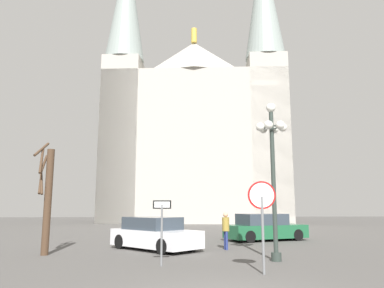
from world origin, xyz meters
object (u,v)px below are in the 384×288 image
(street_lamp, at_px, (272,155))
(parked_car_near_green, at_px, (265,228))
(pedestrian_walking, at_px, (226,227))
(one_way_arrow_sign, at_px, (162,223))
(stop_sign, at_px, (262,208))
(cathedral, at_px, (195,129))
(parked_car_far_white, at_px, (154,234))
(bare_tree, at_px, (47,197))

(street_lamp, distance_m, parked_car_near_green, 8.57)
(parked_car_near_green, xyz_separation_m, pedestrian_walking, (-2.93, -4.24, 0.29))
(one_way_arrow_sign, bearing_deg, parked_car_near_green, 56.07)
(street_lamp, height_order, parked_car_near_green, street_lamp)
(one_way_arrow_sign, xyz_separation_m, parked_car_near_green, (5.78, 8.59, -0.66))
(stop_sign, bearing_deg, cathedral, 88.64)
(cathedral, distance_m, parked_car_near_green, 26.20)
(parked_car_far_white, bearing_deg, bare_tree, -160.49)
(stop_sign, distance_m, parked_car_near_green, 10.73)
(one_way_arrow_sign, height_order, bare_tree, bare_tree)
(cathedral, xyz_separation_m, stop_sign, (-0.81, -34.07, -9.63))
(bare_tree, bearing_deg, one_way_arrow_sign, -32.77)
(cathedral, bearing_deg, bare_tree, -106.06)
(bare_tree, bearing_deg, cathedral, 73.94)
(one_way_arrow_sign, bearing_deg, stop_sign, -29.95)
(bare_tree, relative_size, pedestrian_walking, 2.82)
(one_way_arrow_sign, relative_size, parked_car_far_white, 0.47)
(stop_sign, height_order, one_way_arrow_sign, stop_sign)
(cathedral, relative_size, parked_car_near_green, 7.40)
(cathedral, height_order, one_way_arrow_sign, cathedral)
(parked_car_far_white, xyz_separation_m, pedestrian_walking, (3.21, -0.22, 0.32))
(street_lamp, bearing_deg, one_way_arrow_sign, -169.03)
(stop_sign, xyz_separation_m, one_way_arrow_sign, (-2.94, 1.69, -0.51))
(stop_sign, bearing_deg, parked_car_near_green, 74.58)
(bare_tree, relative_size, parked_car_far_white, 1.04)
(parked_car_far_white, bearing_deg, one_way_arrow_sign, -85.49)
(parked_car_far_white, height_order, pedestrian_walking, pedestrian_walking)
(street_lamp, distance_m, pedestrian_walking, 4.70)
(cathedral, xyz_separation_m, one_way_arrow_sign, (-3.75, -32.37, -10.14))
(parked_car_near_green, bearing_deg, pedestrian_walking, -124.65)
(cathedral, bearing_deg, street_lamp, -89.44)
(cathedral, height_order, parked_car_far_white, cathedral)
(cathedral, relative_size, stop_sign, 13.74)
(parked_car_near_green, bearing_deg, parked_car_far_white, -146.74)
(street_lamp, height_order, bare_tree, street_lamp)
(parked_car_far_white, bearing_deg, pedestrian_walking, -3.86)
(street_lamp, bearing_deg, parked_car_far_white, 139.45)
(bare_tree, height_order, parked_car_far_white, bare_tree)
(bare_tree, bearing_deg, street_lamp, -14.35)
(pedestrian_walking, bearing_deg, parked_car_near_green, 55.35)
(stop_sign, height_order, parked_car_far_white, stop_sign)
(pedestrian_walking, bearing_deg, cathedral, 88.15)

